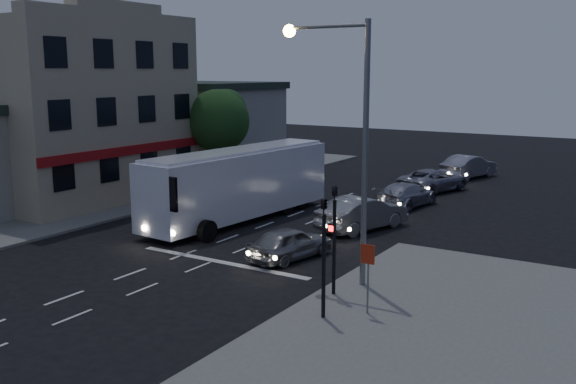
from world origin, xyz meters
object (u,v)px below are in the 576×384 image
Objects in this scene: car_suv at (290,243)px; regulatory_sign at (368,267)px; car_sedan_c at (434,180)px; traffic_signal_main at (334,227)px; car_sedan_a at (363,213)px; tour_bus at (239,182)px; traffic_signal_side at (324,244)px; streetlight at (348,122)px; street_tree at (218,118)px; car_extra at (469,167)px; car_sedan_b at (406,195)px.

car_suv is 1.77× the size of regulatory_sign.
regulatory_sign is at bearing 121.02° from car_sedan_c.
car_sedan_a is at bearing 109.38° from traffic_signal_main.
tour_bus is 2.92× the size of traffic_signal_side.
tour_bus is 2.45× the size of car_sedan_a.
regulatory_sign is (10.96, -8.47, -0.36)m from tour_bus.
streetlight reaches higher than traffic_signal_side.
traffic_signal_main is (3.56, -3.02, 1.76)m from car_suv.
car_suv is 6.26m from streetlight.
streetlight is (3.35, -18.86, 5.02)m from car_sedan_c.
car_sedan_a is (0.42, 5.91, 0.14)m from car_suv.
street_tree is at bearing 138.92° from regulatory_sign.
tour_bus reaches higher than car_sedan_a.
tour_bus is 1.33× the size of streetlight.
street_tree reaches higher than car_extra.
car_suv is at bearing -42.51° from street_tree.
car_extra is at bearing 100.11° from regulatory_sign.
traffic_signal_main is 21.38m from street_tree.
car_sedan_c is at bearing 70.84° from tour_bus.
tour_bus is at bearing 141.15° from traffic_signal_main.
car_extra is at bearing 96.90° from traffic_signal_main.
car_sedan_a is at bearing -82.47° from car_suv.
car_sedan_a is at bearing 18.15° from tour_bus.
streetlight is at bearing -29.20° from tour_bus.
traffic_signal_side is at bearing -70.51° from traffic_signal_main.
regulatory_sign is at bearing 114.20° from car_sedan_b.
car_sedan_c is 2.32× the size of regulatory_sign.
car_extra is 28.81m from traffic_signal_side.
traffic_signal_main is (3.21, -26.52, 1.61)m from car_extra.
regulatory_sign is (4.91, -27.53, 0.79)m from car_extra.
car_sedan_a reaches higher than car_suv.
streetlight is (3.09, -13.57, 5.05)m from car_sedan_b.
car_sedan_b is at bearing 3.42° from street_tree.
car_sedan_a is 1.04× the size of car_sedan_b.
street_tree is (-17.51, 15.26, 2.90)m from regulatory_sign.
car_suv is at bearing 95.66° from car_sedan_b.
car_extra reaches higher than car_suv.
tour_bus is 5.44× the size of regulatory_sign.
traffic_signal_side is at bearing -44.50° from street_tree.
car_suv is 23.50m from car_extra.
car_suv is at bearing 130.44° from traffic_signal_side.
streetlight reaches higher than car_sedan_c.
tour_bus is 3.07× the size of car_suv.
regulatory_sign is (4.84, -9.94, 0.79)m from car_sedan_a.
streetlight is (3.30, -1.60, 5.07)m from car_suv.
traffic_signal_main is 2.14m from regulatory_sign.
car_suv is (5.70, -4.43, -1.29)m from tour_bus.
traffic_signal_side is at bearing 142.04° from car_suv.
car_sedan_b is 0.96× the size of car_extra.
car_sedan_b is 16.81m from regulatory_sign.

